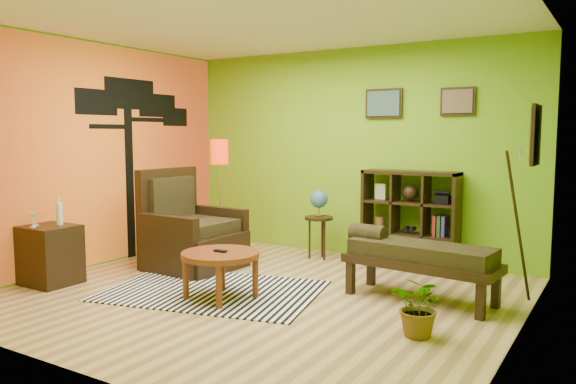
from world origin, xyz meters
The scene contains 11 objects.
ground centered at (0.00, 0.00, 0.00)m, with size 5.00×5.00×0.00m, color tan.
room_shell centered at (-0.09, 0.01, 1.80)m, with size 5.04×4.54×2.82m.
zebra_rug centered at (-0.48, -0.17, 0.01)m, with size 2.21×1.51×0.01m, color white.
coffee_table centered at (-0.24, -0.34, 0.42)m, with size 0.79×0.79×0.50m.
armchair centered at (-1.40, 0.53, 0.37)m, with size 1.05×1.06×1.23m.
side_cabinet centered at (-2.20, -0.87, 0.33)m, with size 0.55×0.50×0.97m.
floor_lamp centered at (-1.35, 1.06, 1.28)m, with size 0.24×0.24×1.59m.
globe_table centered at (-0.26, 1.79, 0.70)m, with size 0.38×0.38×0.92m.
cube_shelf centered at (0.91, 2.03, 0.60)m, with size 1.20×0.35×1.20m.
bench centered at (1.45, 0.66, 0.45)m, with size 1.59×0.71×0.71m.
potted_plant centered at (1.82, -0.32, 0.20)m, with size 0.46×0.51×0.40m, color #26661E.
Camera 1 is at (3.23, -4.70, 1.67)m, focal length 35.00 mm.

